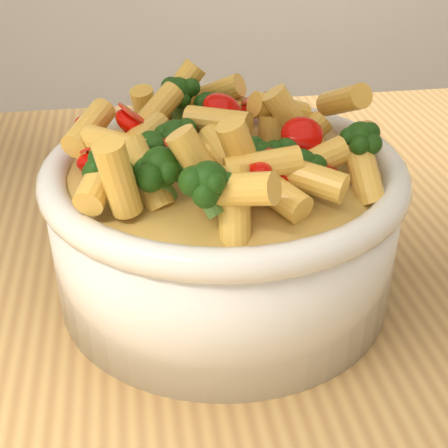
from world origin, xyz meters
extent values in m
cube|color=tan|center=(0.00, 0.00, 0.88)|extent=(1.20, 0.80, 0.04)
cylinder|color=white|center=(0.08, 0.00, 0.95)|extent=(0.24, 0.24, 0.10)
ellipsoid|color=white|center=(0.08, 0.00, 0.92)|extent=(0.22, 0.22, 0.04)
torus|color=white|center=(0.08, 0.00, 1.00)|extent=(0.25, 0.25, 0.02)
ellipsoid|color=gold|center=(0.08, 0.00, 1.00)|extent=(0.21, 0.21, 0.02)
camera|label=1|loc=(0.02, -0.38, 1.18)|focal=50.00mm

